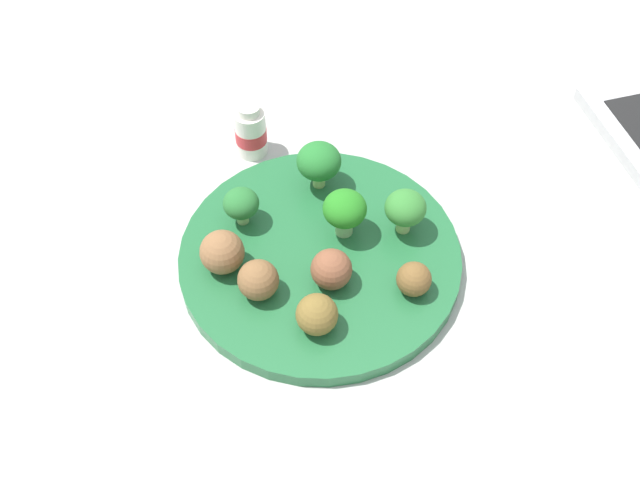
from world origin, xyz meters
name	(u,v)px	position (x,y,z in m)	size (l,w,h in m)	color
ground_plane	(320,262)	(0.00, 0.00, 0.00)	(4.00, 4.00, 0.00)	#B2B2AD
plate	(320,258)	(0.00, 0.00, 0.01)	(0.28, 0.28, 0.02)	#236638
broccoli_floret_front_left	(345,210)	(-0.01, 0.03, 0.05)	(0.04, 0.04, 0.05)	#8DBB7A
broccoli_floret_mid_right	(319,162)	(-0.08, 0.04, 0.05)	(0.05, 0.05, 0.05)	#A2C972
broccoli_floret_back_right	(241,204)	(-0.07, -0.05, 0.04)	(0.04, 0.04, 0.04)	#99C47B
broccoli_floret_far_rim	(405,209)	(0.01, 0.09, 0.05)	(0.04, 0.04, 0.05)	#A2C370
meatball_mid_left	(258,280)	(0.02, -0.07, 0.04)	(0.04, 0.04, 0.04)	brown
meatball_front_left	(331,269)	(0.04, -0.01, 0.04)	(0.04, 0.04, 0.04)	brown
meatball_far_rim	(414,279)	(0.08, 0.06, 0.03)	(0.03, 0.03, 0.03)	brown
meatball_front_right	(317,314)	(0.08, -0.04, 0.04)	(0.04, 0.04, 0.04)	brown
meatball_near_rim	(222,252)	(-0.03, -0.09, 0.04)	(0.04, 0.04, 0.04)	brown
yogurt_bottle	(248,132)	(-0.18, 0.00, 0.03)	(0.04, 0.04, 0.07)	white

